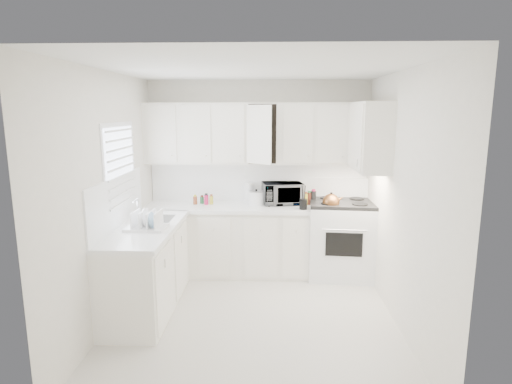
{
  "coord_description": "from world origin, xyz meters",
  "views": [
    {
      "loc": [
        0.19,
        -4.24,
        2.2
      ],
      "look_at": [
        0.0,
        0.7,
        1.25
      ],
      "focal_mm": 29.79,
      "sensor_mm": 36.0,
      "label": 1
    }
  ],
  "objects_px": {
    "rice_cooker": "(256,197)",
    "utensil_crock": "(303,197)",
    "dish_rack": "(146,219)",
    "stove": "(342,229)",
    "tea_kettle": "(331,201)",
    "microwave": "(282,191)"
  },
  "relations": [
    {
      "from": "rice_cooker",
      "to": "utensil_crock",
      "type": "height_order",
      "value": "utensil_crock"
    },
    {
      "from": "microwave",
      "to": "utensil_crock",
      "type": "distance_m",
      "value": 0.42
    },
    {
      "from": "tea_kettle",
      "to": "utensil_crock",
      "type": "height_order",
      "value": "utensil_crock"
    },
    {
      "from": "stove",
      "to": "dish_rack",
      "type": "distance_m",
      "value": 2.58
    },
    {
      "from": "dish_rack",
      "to": "rice_cooker",
      "type": "bearing_deg",
      "value": 50.55
    },
    {
      "from": "rice_cooker",
      "to": "stove",
      "type": "bearing_deg",
      "value": -21.29
    },
    {
      "from": "stove",
      "to": "utensil_crock",
      "type": "height_order",
      "value": "stove"
    },
    {
      "from": "stove",
      "to": "utensil_crock",
      "type": "relative_size",
      "value": 4.05
    },
    {
      "from": "tea_kettle",
      "to": "microwave",
      "type": "bearing_deg",
      "value": 159.17
    },
    {
      "from": "tea_kettle",
      "to": "dish_rack",
      "type": "relative_size",
      "value": 0.65
    },
    {
      "from": "utensil_crock",
      "to": "dish_rack",
      "type": "height_order",
      "value": "utensil_crock"
    },
    {
      "from": "stove",
      "to": "tea_kettle",
      "type": "relative_size",
      "value": 4.84
    },
    {
      "from": "stove",
      "to": "microwave",
      "type": "bearing_deg",
      "value": 172.83
    },
    {
      "from": "utensil_crock",
      "to": "dish_rack",
      "type": "bearing_deg",
      "value": -150.32
    },
    {
      "from": "dish_rack",
      "to": "stove",
      "type": "bearing_deg",
      "value": 29.63
    },
    {
      "from": "rice_cooker",
      "to": "utensil_crock",
      "type": "xyz_separation_m",
      "value": [
        0.61,
        -0.25,
        0.06
      ]
    },
    {
      "from": "tea_kettle",
      "to": "stove",
      "type": "bearing_deg",
      "value": 48.67
    },
    {
      "from": "stove",
      "to": "microwave",
      "type": "xyz_separation_m",
      "value": [
        -0.8,
        0.17,
        0.47
      ]
    },
    {
      "from": "dish_rack",
      "to": "tea_kettle",
      "type": "bearing_deg",
      "value": 28.11
    },
    {
      "from": "stove",
      "to": "tea_kettle",
      "type": "xyz_separation_m",
      "value": [
        -0.18,
        -0.16,
        0.41
      ]
    },
    {
      "from": "microwave",
      "to": "utensil_crock",
      "type": "bearing_deg",
      "value": -61.4
    },
    {
      "from": "tea_kettle",
      "to": "dish_rack",
      "type": "distance_m",
      "value": 2.32
    }
  ]
}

